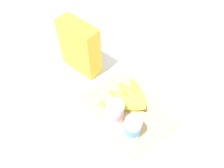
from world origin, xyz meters
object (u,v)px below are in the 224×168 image
Objects in this scene: cutting_board at (128,110)px; yogurt_cup_front at (133,128)px; cereal_box at (80,47)px; yogurt_cup_back at (115,112)px; banana_bunch at (130,98)px.

yogurt_cup_front is (-0.09, 0.06, 0.06)m from cutting_board.
yogurt_cup_front is at bearing 161.26° from cereal_box.
cereal_box is 0.42m from yogurt_cup_front.
cereal_box is (0.32, 0.02, 0.12)m from cutting_board.
yogurt_cup_back is at bearing 90.24° from cutting_board.
yogurt_cup_front is 0.09m from yogurt_cup_back.
cereal_box is 0.33m from yogurt_cup_back.
yogurt_cup_front is 0.45× the size of banana_bunch.
cutting_board is 1.43× the size of cereal_box.
yogurt_cup_front is at bearing -172.65° from yogurt_cup_back.
banana_bunch is at bearing -74.08° from yogurt_cup_back.
cutting_board is 1.66× the size of banana_bunch.
yogurt_cup_back is at bearing 105.92° from banana_bunch.
cutting_board is 0.09m from yogurt_cup_back.
yogurt_cup_back is (0.09, 0.01, 0.00)m from yogurt_cup_front.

